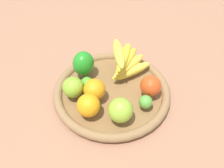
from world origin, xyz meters
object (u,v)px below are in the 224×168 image
object	(u,v)px
orange_0	(94,90)
apple_1	(73,87)
lime_1	(146,102)
lime_0	(87,83)
bell_pepper	(83,64)
banana_bunch	(126,62)
apple_2	(120,110)
apple_0	(151,86)
orange_1	(88,105)

from	to	relation	value
orange_0	apple_1	size ratio (longest dim) A/B	1.03
apple_1	lime_1	bearing A→B (deg)	-127.94
lime_0	bell_pepper	world-z (taller)	bell_pepper
lime_1	apple_1	size ratio (longest dim) A/B	0.63
bell_pepper	banana_bunch	bearing A→B (deg)	-55.57
apple_2	apple_0	xyz separation A→B (m)	(0.05, -0.13, -0.00)
apple_0	bell_pepper	distance (m)	0.24
apple_2	apple_1	xyz separation A→B (m)	(0.15, 0.09, -0.00)
apple_0	orange_1	distance (m)	0.21
apple_1	lime_0	bearing A→B (deg)	-77.48
apple_2	apple_0	world-z (taller)	apple_2
apple_0	lime_0	bearing A→B (deg)	57.11
lime_0	apple_1	size ratio (longest dim) A/B	0.60
orange_0	bell_pepper	bearing A→B (deg)	-4.81
orange_1	apple_2	bearing A→B (deg)	-127.31
orange_0	apple_1	bearing A→B (deg)	55.16
apple_2	bell_pepper	size ratio (longest dim) A/B	0.83
banana_bunch	bell_pepper	bearing A→B (deg)	67.33
lime_1	lime_0	bearing A→B (deg)	40.49
orange_0	apple_0	distance (m)	0.18
banana_bunch	apple_1	bearing A→B (deg)	96.73
orange_0	lime_1	distance (m)	0.16
apple_0	apple_1	world-z (taller)	same
lime_1	bell_pepper	xyz separation A→B (m)	(0.22, 0.12, 0.02)
banana_bunch	orange_0	bearing A→B (deg)	113.68
bell_pepper	orange_1	world-z (taller)	bell_pepper
lime_0	lime_1	xyz separation A→B (m)	(-0.15, -0.13, 0.00)
apple_1	orange_1	bearing A→B (deg)	-169.75
apple_1	apple_0	bearing A→B (deg)	-114.15
apple_0	apple_2	bearing A→B (deg)	109.92
lime_0	apple_2	distance (m)	0.17
lime_0	lime_1	world-z (taller)	lime_1
apple_2	lime_1	size ratio (longest dim) A/B	1.75
orange_0	orange_1	xyz separation A→B (m)	(-0.05, 0.04, 0.00)
orange_0	lime_1	size ratio (longest dim) A/B	1.64
orange_0	apple_1	world-z (taller)	orange_0
apple_1	apple_2	bearing A→B (deg)	-148.10
bell_pepper	apple_2	bearing A→B (deg)	-116.54
lime_0	banana_bunch	size ratio (longest dim) A/B	0.25
lime_1	apple_0	bearing A→B (deg)	-45.41
apple_2	bell_pepper	bearing A→B (deg)	6.37
apple_0	apple_1	xyz separation A→B (m)	(0.10, 0.22, -0.00)
orange_0	apple_1	xyz separation A→B (m)	(0.04, 0.06, -0.00)
orange_0	apple_0	xyz separation A→B (m)	(-0.06, -0.17, -0.00)
lime_1	orange_1	size ratio (longest dim) A/B	0.60
apple_0	bell_pepper	bearing A→B (deg)	41.11
banana_bunch	lime_1	bearing A→B (deg)	173.47
orange_0	apple_2	bearing A→B (deg)	-161.93
apple_2	lime_1	xyz separation A→B (m)	(0.01, -0.09, -0.02)
apple_2	banana_bunch	size ratio (longest dim) A/B	0.47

